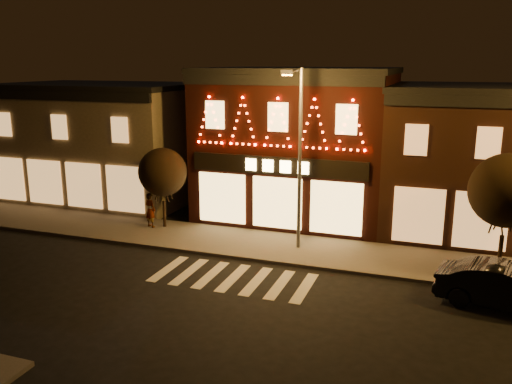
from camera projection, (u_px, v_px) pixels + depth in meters
The scene contains 10 objects.
ground at pixel (189, 321), 18.26m from camera, with size 120.00×120.00×0.00m, color black.
sidewalk_far at pixel (305, 250), 24.92m from camera, with size 44.00×4.00×0.15m, color #47423D.
building_left at pixel (103, 141), 34.45m from camera, with size 12.20×8.28×7.30m.
building_pulp at pixel (299, 143), 30.07m from camera, with size 10.20×8.34×8.30m.
building_right_a at pixel (481, 160), 27.08m from camera, with size 9.20×8.28×7.50m.
streetlamp_mid at pixel (298, 146), 23.79m from camera, with size 0.54×1.88×8.20m.
tree_left at pixel (163, 172), 27.61m from camera, with size 2.50×2.50×4.18m.
tree_right at pixel (507, 191), 21.20m from camera, with size 2.98×2.98×4.98m.
dark_sedan at pixel (507, 288), 19.04m from camera, with size 1.68×4.83×1.59m, color black.
pedestrian at pixel (150, 210), 28.03m from camera, with size 0.67×0.44×1.83m, color gray.
Camera 1 is at (7.75, -14.97, 8.60)m, focal length 37.64 mm.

